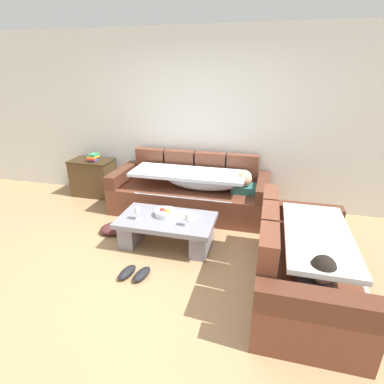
# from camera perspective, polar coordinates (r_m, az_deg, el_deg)

# --- Properties ---
(ground_plane) EXTENTS (14.00, 14.00, 0.00)m
(ground_plane) POSITION_cam_1_polar(r_m,az_deg,el_deg) (3.52, -6.48, -14.78)
(ground_plane) COLOR #A98157
(back_wall) EXTENTS (9.00, 0.10, 2.70)m
(back_wall) POSITION_cam_1_polar(r_m,az_deg,el_deg) (4.94, 1.78, 13.37)
(back_wall) COLOR silver
(back_wall) RESTS_ON ground_plane
(couch_along_wall) EXTENTS (2.40, 0.92, 0.88)m
(couch_along_wall) POSITION_cam_1_polar(r_m,az_deg,el_deg) (4.72, -0.00, 0.07)
(couch_along_wall) COLOR brown
(couch_along_wall) RESTS_ON ground_plane
(couch_near_window) EXTENTS (0.92, 1.76, 0.88)m
(couch_near_window) POSITION_cam_1_polar(r_m,az_deg,el_deg) (3.25, 20.16, -12.50)
(couch_near_window) COLOR brown
(couch_near_window) RESTS_ON ground_plane
(coffee_table) EXTENTS (1.20, 0.68, 0.38)m
(coffee_table) POSITION_cam_1_polar(r_m,az_deg,el_deg) (3.87, -4.78, -6.77)
(coffee_table) COLOR gray
(coffee_table) RESTS_ON ground_plane
(fruit_bowl) EXTENTS (0.28, 0.28, 0.10)m
(fruit_bowl) POSITION_cam_1_polar(r_m,az_deg,el_deg) (3.86, -5.03, -3.90)
(fruit_bowl) COLOR silver
(fruit_bowl) RESTS_ON coffee_table
(wine_glass_near_left) EXTENTS (0.07, 0.07, 0.17)m
(wine_glass_near_left) POSITION_cam_1_polar(r_m,az_deg,el_deg) (3.78, -10.29, -3.49)
(wine_glass_near_left) COLOR silver
(wine_glass_near_left) RESTS_ON coffee_table
(wine_glass_near_right) EXTENTS (0.07, 0.07, 0.17)m
(wine_glass_near_right) POSITION_cam_1_polar(r_m,az_deg,el_deg) (3.56, -0.92, -4.74)
(wine_glass_near_right) COLOR silver
(wine_glass_near_right) RESTS_ON coffee_table
(open_magazine) EXTENTS (0.34, 0.30, 0.01)m
(open_magazine) POSITION_cam_1_polar(r_m,az_deg,el_deg) (3.84, -1.04, -4.46)
(open_magazine) COLOR white
(open_magazine) RESTS_ON coffee_table
(side_cabinet) EXTENTS (0.72, 0.44, 0.64)m
(side_cabinet) POSITION_cam_1_polar(r_m,az_deg,el_deg) (5.64, -18.15, 2.60)
(side_cabinet) COLOR #4D371E
(side_cabinet) RESTS_ON ground_plane
(book_stack_on_cabinet) EXTENTS (0.17, 0.23, 0.12)m
(book_stack_on_cabinet) POSITION_cam_1_polar(r_m,az_deg,el_deg) (5.50, -18.11, 6.25)
(book_stack_on_cabinet) COLOR #2D569E
(book_stack_on_cabinet) RESTS_ON side_cabinet
(pair_of_shoes) EXTENTS (0.34, 0.30, 0.09)m
(pair_of_shoes) POSITION_cam_1_polar(r_m,az_deg,el_deg) (3.47, -10.79, -14.81)
(pair_of_shoes) COLOR black
(pair_of_shoes) RESTS_ON ground_plane
(crumpled_garment) EXTENTS (0.51, 0.49, 0.12)m
(crumpled_garment) POSITION_cam_1_polar(r_m,az_deg,el_deg) (4.35, -14.33, -6.64)
(crumpled_garment) COLOR #4C2323
(crumpled_garment) RESTS_ON ground_plane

